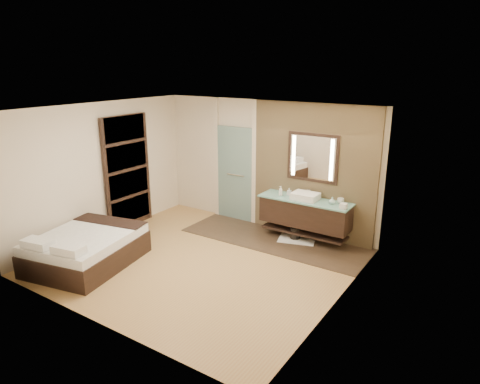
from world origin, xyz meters
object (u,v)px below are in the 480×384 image
Objects in this scene: mirror_unit at (313,158)px; bed at (86,249)px; vanity at (305,213)px; waste_bin at (295,233)px.

mirror_unit reaches higher than bed.
bed is (-2.75, -3.08, -0.29)m from vanity.
vanity is at bearing 23.33° from waste_bin.
mirror_unit reaches higher than vanity.
bed is 7.91× the size of waste_bin.
bed is at bearing -129.68° from mirror_unit.
vanity is 7.08× the size of waste_bin.
waste_bin is (-0.16, -0.31, -1.52)m from mirror_unit.
mirror_unit is 4.06× the size of waste_bin.
vanity is 4.13m from bed.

